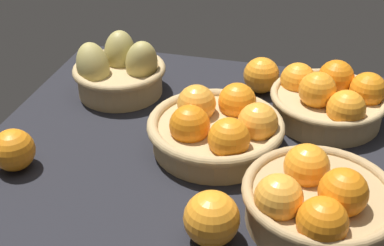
# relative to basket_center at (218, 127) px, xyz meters

# --- Properties ---
(market_tray) EXTENTS (0.84, 0.72, 0.03)m
(market_tray) POSITION_rel_basket_center_xyz_m (0.02, -0.01, -0.06)
(market_tray) COLOR black
(market_tray) RESTS_ON ground
(basket_center) EXTENTS (0.25, 0.25, 0.11)m
(basket_center) POSITION_rel_basket_center_xyz_m (0.00, 0.00, 0.00)
(basket_center) COLOR tan
(basket_center) RESTS_ON market_tray
(basket_near_left) EXTENTS (0.23, 0.23, 0.11)m
(basket_near_left) POSITION_rel_basket_center_xyz_m (-0.19, -0.16, 0.00)
(basket_near_left) COLOR tan
(basket_near_left) RESTS_ON market_tray
(basket_far_left) EXTENTS (0.24, 0.24, 0.12)m
(basket_far_left) POSITION_rel_basket_center_xyz_m (-0.19, 0.17, 0.00)
(basket_far_left) COLOR tan
(basket_far_left) RESTS_ON market_tray
(basket_near_right_pears) EXTENTS (0.21, 0.20, 0.13)m
(basket_near_right_pears) POSITION_rel_basket_center_xyz_m (0.25, -0.16, 0.01)
(basket_near_right_pears) COLOR tan
(basket_near_right_pears) RESTS_ON market_tray
(loose_orange_front_gap) EXTENTS (0.08, 0.08, 0.08)m
(loose_orange_front_gap) POSITION_rel_basket_center_xyz_m (-0.05, -0.24, -0.00)
(loose_orange_front_gap) COLOR orange
(loose_orange_front_gap) RESTS_ON market_tray
(loose_orange_back_gap) EXTENTS (0.08, 0.08, 0.08)m
(loose_orange_back_gap) POSITION_rel_basket_center_xyz_m (-0.04, 0.24, -0.00)
(loose_orange_back_gap) COLOR orange
(loose_orange_back_gap) RESTS_ON market_tray
(loose_orange_side_gap) EXTENTS (0.08, 0.08, 0.08)m
(loose_orange_side_gap) POSITION_rel_basket_center_xyz_m (0.33, 0.15, -0.01)
(loose_orange_side_gap) COLOR orange
(loose_orange_side_gap) RESTS_ON market_tray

